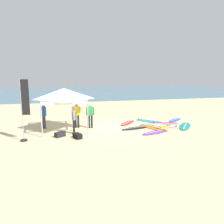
{
  "coord_description": "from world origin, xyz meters",
  "views": [
    {
      "loc": [
        -2.94,
        -13.46,
        3.54
      ],
      "look_at": [
        0.55,
        0.41,
        1.0
      ],
      "focal_mm": 32.99,
      "sensor_mm": 36.0,
      "label": 1
    }
  ],
  "objects_px": {
    "surfboard_blue": "(175,120)",
    "surfboard_pink": "(165,123)",
    "surfboard_white": "(162,125)",
    "banner_flag": "(24,113)",
    "surfboard_teal": "(185,126)",
    "person_blue": "(44,114)",
    "surfboard_yellow": "(164,127)",
    "surfboard_purple": "(156,132)",
    "surfboard_black": "(136,128)",
    "person_yellow": "(77,114)",
    "surfboard_red": "(128,123)",
    "person_green": "(90,114)",
    "surfboard_orange": "(153,128)",
    "canopy_tent": "(64,94)",
    "surfboard_cyan": "(150,121)",
    "gear_bag_by_pole": "(77,136)",
    "person_grey": "(74,118)",
    "gear_bag_near_tent": "(60,134)"
  },
  "relations": [
    {
      "from": "canopy_tent",
      "to": "surfboard_red",
      "type": "bearing_deg",
      "value": 9.8
    },
    {
      "from": "surfboard_teal",
      "to": "person_blue",
      "type": "relative_size",
      "value": 1.42
    },
    {
      "from": "surfboard_yellow",
      "to": "surfboard_orange",
      "type": "height_order",
      "value": "same"
    },
    {
      "from": "surfboard_purple",
      "to": "person_yellow",
      "type": "xyz_separation_m",
      "value": [
        -4.69,
        2.48,
        0.95
      ]
    },
    {
      "from": "surfboard_blue",
      "to": "person_green",
      "type": "bearing_deg",
      "value": -173.59
    },
    {
      "from": "surfboard_white",
      "to": "gear_bag_by_pole",
      "type": "xyz_separation_m",
      "value": [
        -6.13,
        -1.53,
        0.1
      ]
    },
    {
      "from": "banner_flag",
      "to": "gear_bag_near_tent",
      "type": "height_order",
      "value": "banner_flag"
    },
    {
      "from": "surfboard_purple",
      "to": "banner_flag",
      "type": "height_order",
      "value": "banner_flag"
    },
    {
      "from": "surfboard_teal",
      "to": "surfboard_orange",
      "type": "height_order",
      "value": "same"
    },
    {
      "from": "surfboard_blue",
      "to": "surfboard_pink",
      "type": "relative_size",
      "value": 0.89
    },
    {
      "from": "person_yellow",
      "to": "person_green",
      "type": "bearing_deg",
      "value": -19.04
    },
    {
      "from": "surfboard_orange",
      "to": "gear_bag_near_tent",
      "type": "distance_m",
      "value": 6.2
    },
    {
      "from": "person_grey",
      "to": "canopy_tent",
      "type": "bearing_deg",
      "value": 116.1
    },
    {
      "from": "surfboard_white",
      "to": "gear_bag_near_tent",
      "type": "distance_m",
      "value": 7.17
    },
    {
      "from": "surfboard_yellow",
      "to": "person_yellow",
      "type": "height_order",
      "value": "person_yellow"
    },
    {
      "from": "surfboard_purple",
      "to": "person_blue",
      "type": "height_order",
      "value": "person_blue"
    },
    {
      "from": "surfboard_red",
      "to": "person_green",
      "type": "xyz_separation_m",
      "value": [
        -2.9,
        -0.7,
        0.95
      ]
    },
    {
      "from": "surfboard_yellow",
      "to": "banner_flag",
      "type": "xyz_separation_m",
      "value": [
        -8.71,
        -0.74,
        1.54
      ]
    },
    {
      "from": "person_yellow",
      "to": "banner_flag",
      "type": "xyz_separation_m",
      "value": [
        -2.96,
        -2.25,
        0.59
      ]
    },
    {
      "from": "canopy_tent",
      "to": "banner_flag",
      "type": "height_order",
      "value": "banner_flag"
    },
    {
      "from": "canopy_tent",
      "to": "gear_bag_by_pole",
      "type": "relative_size",
      "value": 4.66
    },
    {
      "from": "surfboard_red",
      "to": "surfboard_purple",
      "type": "bearing_deg",
      "value": -72.67
    },
    {
      "from": "person_blue",
      "to": "person_grey",
      "type": "xyz_separation_m",
      "value": [
        1.88,
        -1.8,
        0.0
      ]
    },
    {
      "from": "surfboard_cyan",
      "to": "person_yellow",
      "type": "relative_size",
      "value": 1.27
    },
    {
      "from": "surfboard_yellow",
      "to": "gear_bag_by_pole",
      "type": "distance_m",
      "value": 6.01
    },
    {
      "from": "surfboard_yellow",
      "to": "person_grey",
      "type": "distance_m",
      "value": 6.13
    },
    {
      "from": "surfboard_teal",
      "to": "person_blue",
      "type": "distance_m",
      "value": 9.8
    },
    {
      "from": "person_green",
      "to": "gear_bag_near_tent",
      "type": "height_order",
      "value": "person_green"
    },
    {
      "from": "surfboard_yellow",
      "to": "person_blue",
      "type": "distance_m",
      "value": 8.21
    },
    {
      "from": "surfboard_orange",
      "to": "surfboard_yellow",
      "type": "bearing_deg",
      "value": -7.1
    },
    {
      "from": "surfboard_purple",
      "to": "surfboard_pink",
      "type": "height_order",
      "value": "same"
    },
    {
      "from": "person_yellow",
      "to": "canopy_tent",
      "type": "bearing_deg",
      "value": -153.66
    },
    {
      "from": "person_yellow",
      "to": "banner_flag",
      "type": "relative_size",
      "value": 0.5
    },
    {
      "from": "person_yellow",
      "to": "gear_bag_by_pole",
      "type": "height_order",
      "value": "person_yellow"
    },
    {
      "from": "person_blue",
      "to": "person_green",
      "type": "height_order",
      "value": "same"
    },
    {
      "from": "surfboard_white",
      "to": "surfboard_purple",
      "type": "xyz_separation_m",
      "value": [
        -1.27,
        -1.55,
        0.0
      ]
    },
    {
      "from": "surfboard_white",
      "to": "surfboard_purple",
      "type": "bearing_deg",
      "value": -129.26
    },
    {
      "from": "surfboard_black",
      "to": "surfboard_blue",
      "type": "bearing_deg",
      "value": 22.7
    },
    {
      "from": "surfboard_yellow",
      "to": "person_grey",
      "type": "bearing_deg",
      "value": 179.32
    },
    {
      "from": "surfboard_white",
      "to": "surfboard_orange",
      "type": "relative_size",
      "value": 0.88
    },
    {
      "from": "surfboard_red",
      "to": "surfboard_cyan",
      "type": "xyz_separation_m",
      "value": [
        1.86,
        0.13,
        -0.0
      ]
    },
    {
      "from": "canopy_tent",
      "to": "gear_bag_by_pole",
      "type": "xyz_separation_m",
      "value": [
        0.63,
        -2.07,
        -2.25
      ]
    },
    {
      "from": "surfboard_orange",
      "to": "gear_bag_near_tent",
      "type": "xyz_separation_m",
      "value": [
        -6.18,
        -0.5,
        0.1
      ]
    },
    {
      "from": "surfboard_blue",
      "to": "person_yellow",
      "type": "height_order",
      "value": "person_yellow"
    },
    {
      "from": "surfboard_black",
      "to": "person_yellow",
      "type": "height_order",
      "value": "person_yellow"
    },
    {
      "from": "canopy_tent",
      "to": "gear_bag_near_tent",
      "type": "bearing_deg",
      "value": -102.72
    },
    {
      "from": "surfboard_white",
      "to": "gear_bag_near_tent",
      "type": "xyz_separation_m",
      "value": [
        -7.1,
        -0.98,
        0.1
      ]
    },
    {
      "from": "surfboard_cyan",
      "to": "person_yellow",
      "type": "xyz_separation_m",
      "value": [
        -5.65,
        -0.53,
        0.95
      ]
    },
    {
      "from": "surfboard_white",
      "to": "surfboard_teal",
      "type": "distance_m",
      "value": 1.56
    },
    {
      "from": "surfboard_white",
      "to": "banner_flag",
      "type": "relative_size",
      "value": 0.65
    }
  ]
}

